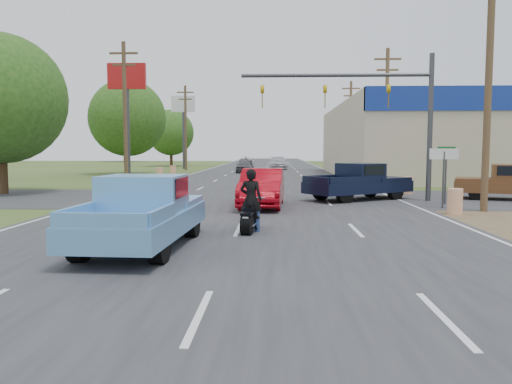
{
  "coord_description": "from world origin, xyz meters",
  "views": [
    {
      "loc": [
        1.13,
        -7.19,
        2.49
      ],
      "look_at": [
        0.6,
        6.66,
        1.3
      ],
      "focal_mm": 35.0,
      "sensor_mm": 36.0,
      "label": 1
    }
  ],
  "objects_px": {
    "red_convertible": "(262,188)",
    "distant_car_white": "(246,160)",
    "navy_pickup": "(360,181)",
    "rider": "(251,202)",
    "motorcycle": "(251,218)",
    "blue_pickup": "(144,211)",
    "distant_car_silver": "(278,163)",
    "distant_car_grey": "(245,166)",
    "brown_pickup": "(509,182)"
  },
  "relations": [
    {
      "from": "red_convertible",
      "to": "distant_car_white",
      "type": "height_order",
      "value": "red_convertible"
    },
    {
      "from": "navy_pickup",
      "to": "rider",
      "type": "bearing_deg",
      "value": -59.79
    },
    {
      "from": "motorcycle",
      "to": "blue_pickup",
      "type": "relative_size",
      "value": 0.35
    },
    {
      "from": "motorcycle",
      "to": "distant_car_white",
      "type": "relative_size",
      "value": 0.45
    },
    {
      "from": "rider",
      "to": "distant_car_white",
      "type": "height_order",
      "value": "rider"
    },
    {
      "from": "red_convertible",
      "to": "distant_car_silver",
      "type": "xyz_separation_m",
      "value": [
        0.95,
        41.12,
        -0.05
      ]
    },
    {
      "from": "motorcycle",
      "to": "distant_car_grey",
      "type": "height_order",
      "value": "distant_car_grey"
    },
    {
      "from": "blue_pickup",
      "to": "distant_car_white",
      "type": "xyz_separation_m",
      "value": [
        -1.81,
        75.38,
        -0.32
      ]
    },
    {
      "from": "brown_pickup",
      "to": "red_convertible",
      "type": "bearing_deg",
      "value": 126.52
    },
    {
      "from": "blue_pickup",
      "to": "distant_car_silver",
      "type": "height_order",
      "value": "blue_pickup"
    },
    {
      "from": "blue_pickup",
      "to": "distant_car_grey",
      "type": "xyz_separation_m",
      "value": [
        0.13,
        40.5,
        -0.21
      ]
    },
    {
      "from": "navy_pickup",
      "to": "blue_pickup",
      "type": "bearing_deg",
      "value": -64.75
    },
    {
      "from": "blue_pickup",
      "to": "navy_pickup",
      "type": "bearing_deg",
      "value": 61.23
    },
    {
      "from": "brown_pickup",
      "to": "motorcycle",
      "type": "bearing_deg",
      "value": 149.84
    },
    {
      "from": "blue_pickup",
      "to": "brown_pickup",
      "type": "xyz_separation_m",
      "value": [
        14.83,
        12.51,
        -0.04
      ]
    },
    {
      "from": "blue_pickup",
      "to": "red_convertible",
      "type": "bearing_deg",
      "value": 75.65
    },
    {
      "from": "rider",
      "to": "navy_pickup",
      "type": "height_order",
      "value": "rider"
    },
    {
      "from": "blue_pickup",
      "to": "navy_pickup",
      "type": "relative_size",
      "value": 0.99
    },
    {
      "from": "distant_car_silver",
      "to": "distant_car_grey",
      "type": "bearing_deg",
      "value": -111.33
    },
    {
      "from": "brown_pickup",
      "to": "distant_car_white",
      "type": "relative_size",
      "value": 1.29
    },
    {
      "from": "rider",
      "to": "red_convertible",
      "type": "bearing_deg",
      "value": -82.02
    },
    {
      "from": "distant_car_grey",
      "to": "distant_car_silver",
      "type": "xyz_separation_m",
      "value": [
        3.58,
        9.59,
        0.05
      ]
    },
    {
      "from": "distant_car_silver",
      "to": "blue_pickup",
      "type": "bearing_deg",
      "value": -95.07
    },
    {
      "from": "red_convertible",
      "to": "blue_pickup",
      "type": "bearing_deg",
      "value": -104.35
    },
    {
      "from": "distant_car_white",
      "to": "red_convertible",
      "type": "bearing_deg",
      "value": 95.98
    },
    {
      "from": "motorcycle",
      "to": "brown_pickup",
      "type": "xyz_separation_m",
      "value": [
        12.24,
        10.14,
        0.44
      ]
    },
    {
      "from": "rider",
      "to": "brown_pickup",
      "type": "xyz_separation_m",
      "value": [
        12.23,
        10.1,
        -0.02
      ]
    },
    {
      "from": "motorcycle",
      "to": "red_convertible",
      "type": "bearing_deg",
      "value": 97.94
    },
    {
      "from": "blue_pickup",
      "to": "distant_car_silver",
      "type": "relative_size",
      "value": 1.06
    },
    {
      "from": "brown_pickup",
      "to": "distant_car_grey",
      "type": "bearing_deg",
      "value": 47.9
    },
    {
      "from": "blue_pickup",
      "to": "brown_pickup",
      "type": "distance_m",
      "value": 19.4
    },
    {
      "from": "motorcycle",
      "to": "brown_pickup",
      "type": "bearing_deg",
      "value": 49.05
    },
    {
      "from": "distant_car_white",
      "to": "blue_pickup",
      "type": "bearing_deg",
      "value": 93.42
    },
    {
      "from": "red_convertible",
      "to": "rider",
      "type": "distance_m",
      "value": 6.57
    },
    {
      "from": "navy_pickup",
      "to": "distant_car_white",
      "type": "relative_size",
      "value": 1.31
    },
    {
      "from": "distant_car_grey",
      "to": "distant_car_white",
      "type": "relative_size",
      "value": 0.97
    },
    {
      "from": "rider",
      "to": "distant_car_grey",
      "type": "xyz_separation_m",
      "value": [
        -2.47,
        38.09,
        -0.19
      ]
    },
    {
      "from": "brown_pickup",
      "to": "distant_car_white",
      "type": "xyz_separation_m",
      "value": [
        -16.64,
        62.86,
        -0.28
      ]
    },
    {
      "from": "motorcycle",
      "to": "distant_car_white",
      "type": "height_order",
      "value": "distant_car_white"
    },
    {
      "from": "brown_pickup",
      "to": "distant_car_silver",
      "type": "bearing_deg",
      "value": 36.66
    },
    {
      "from": "motorcycle",
      "to": "distant_car_grey",
      "type": "relative_size",
      "value": 0.47
    },
    {
      "from": "red_convertible",
      "to": "distant_car_grey",
      "type": "height_order",
      "value": "red_convertible"
    },
    {
      "from": "motorcycle",
      "to": "distant_car_silver",
      "type": "xyz_separation_m",
      "value": [
        1.12,
        47.72,
        0.33
      ]
    },
    {
      "from": "motorcycle",
      "to": "distant_car_white",
      "type": "distance_m",
      "value": 73.14
    },
    {
      "from": "red_convertible",
      "to": "navy_pickup",
      "type": "distance_m",
      "value": 5.8
    },
    {
      "from": "blue_pickup",
      "to": "motorcycle",
      "type": "bearing_deg",
      "value": 45.19
    },
    {
      "from": "distant_car_white",
      "to": "navy_pickup",
      "type": "bearing_deg",
      "value": 100.46
    },
    {
      "from": "navy_pickup",
      "to": "motorcycle",
      "type": "bearing_deg",
      "value": -59.73
    },
    {
      "from": "motorcycle",
      "to": "navy_pickup",
      "type": "relative_size",
      "value": 0.35
    },
    {
      "from": "red_convertible",
      "to": "brown_pickup",
      "type": "height_order",
      "value": "brown_pickup"
    }
  ]
}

